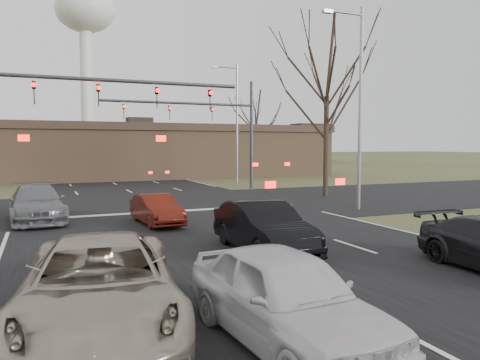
{
  "coord_description": "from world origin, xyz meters",
  "views": [
    {
      "loc": [
        -5.65,
        -9.13,
        3.25
      ],
      "look_at": [
        0.93,
        6.29,
        2.0
      ],
      "focal_mm": 35.0,
      "sensor_mm": 36.0,
      "label": 1
    }
  ],
  "objects_px": {
    "car_black_hatch": "(263,227)",
    "streetlight_right_near": "(357,98)",
    "building": "(124,151)",
    "car_grey_ahead": "(37,203)",
    "car_red_ahead": "(157,210)",
    "mast_arm_far": "(216,121)",
    "water_tower": "(85,20)",
    "streetlight_right_far": "(235,117)",
    "car_white_sedan": "(285,296)",
    "mast_arm_near": "(49,103)",
    "car_silver_suv": "(99,286)"
  },
  "relations": [
    {
      "from": "car_black_hatch",
      "to": "streetlight_right_near",
      "type": "bearing_deg",
      "value": 38.87
    },
    {
      "from": "building",
      "to": "car_grey_ahead",
      "type": "relative_size",
      "value": 8.0
    },
    {
      "from": "car_grey_ahead",
      "to": "car_red_ahead",
      "type": "height_order",
      "value": "car_grey_ahead"
    },
    {
      "from": "mast_arm_far",
      "to": "car_red_ahead",
      "type": "relative_size",
      "value": 2.98
    },
    {
      "from": "building",
      "to": "water_tower",
      "type": "xyz_separation_m",
      "value": [
        4.0,
        82.0,
        32.8
      ]
    },
    {
      "from": "streetlight_right_far",
      "to": "car_white_sedan",
      "type": "xyz_separation_m",
      "value": [
        -11.36,
        -29.55,
        -4.8
      ]
    },
    {
      "from": "mast_arm_near",
      "to": "car_white_sedan",
      "type": "bearing_deg",
      "value": -78.39
    },
    {
      "from": "streetlight_right_far",
      "to": "car_grey_ahead",
      "type": "relative_size",
      "value": 1.89
    },
    {
      "from": "mast_arm_near",
      "to": "car_grey_ahead",
      "type": "distance_m",
      "value": 4.38
    },
    {
      "from": "streetlight_right_near",
      "to": "streetlight_right_far",
      "type": "distance_m",
      "value": 17.01
    },
    {
      "from": "mast_arm_near",
      "to": "streetlight_right_far",
      "type": "distance_m",
      "value": 20.2
    },
    {
      "from": "car_white_sedan",
      "to": "car_grey_ahead",
      "type": "relative_size",
      "value": 0.87
    },
    {
      "from": "mast_arm_near",
      "to": "car_white_sedan",
      "type": "xyz_separation_m",
      "value": [
        3.19,
        -15.55,
        -4.28
      ]
    },
    {
      "from": "water_tower",
      "to": "mast_arm_near",
      "type": "xyz_separation_m",
      "value": [
        -11.23,
        -107.0,
        -30.4
      ]
    },
    {
      "from": "mast_arm_far",
      "to": "streetlight_right_far",
      "type": "distance_m",
      "value": 5.12
    },
    {
      "from": "car_red_ahead",
      "to": "mast_arm_far",
      "type": "bearing_deg",
      "value": 55.95
    },
    {
      "from": "car_grey_ahead",
      "to": "mast_arm_near",
      "type": "bearing_deg",
      "value": 34.88
    },
    {
      "from": "building",
      "to": "car_grey_ahead",
      "type": "bearing_deg",
      "value": -107.13
    },
    {
      "from": "car_white_sedan",
      "to": "car_red_ahead",
      "type": "xyz_separation_m",
      "value": [
        0.7,
        12.26,
        -0.17
      ]
    },
    {
      "from": "building",
      "to": "water_tower",
      "type": "bearing_deg",
      "value": 87.21
    },
    {
      "from": "water_tower",
      "to": "streetlight_right_far",
      "type": "distance_m",
      "value": 97.74
    },
    {
      "from": "car_red_ahead",
      "to": "car_black_hatch",
      "type": "bearing_deg",
      "value": -78.11
    },
    {
      "from": "mast_arm_near",
      "to": "mast_arm_far",
      "type": "height_order",
      "value": "same"
    },
    {
      "from": "water_tower",
      "to": "car_red_ahead",
      "type": "distance_m",
      "value": 115.9
    },
    {
      "from": "streetlight_right_far",
      "to": "car_red_ahead",
      "type": "height_order",
      "value": "streetlight_right_far"
    },
    {
      "from": "streetlight_right_near",
      "to": "streetlight_right_far",
      "type": "xyz_separation_m",
      "value": [
        0.5,
        17.0,
        0.0
      ]
    },
    {
      "from": "streetlight_right_near",
      "to": "car_silver_suv",
      "type": "distance_m",
      "value": 18.03
    },
    {
      "from": "water_tower",
      "to": "mast_arm_far",
      "type": "xyz_separation_m",
      "value": [
        0.18,
        -97.0,
        -30.45
      ]
    },
    {
      "from": "car_white_sedan",
      "to": "mast_arm_near",
      "type": "bearing_deg",
      "value": 97.69
    },
    {
      "from": "streetlight_right_far",
      "to": "car_red_ahead",
      "type": "distance_m",
      "value": 20.91
    },
    {
      "from": "mast_arm_far",
      "to": "streetlight_right_near",
      "type": "bearing_deg",
      "value": -78.53
    },
    {
      "from": "car_red_ahead",
      "to": "car_white_sedan",
      "type": "bearing_deg",
      "value": -97.81
    },
    {
      "from": "streetlight_right_near",
      "to": "car_red_ahead",
      "type": "height_order",
      "value": "streetlight_right_near"
    },
    {
      "from": "car_black_hatch",
      "to": "car_red_ahead",
      "type": "distance_m",
      "value": 6.49
    },
    {
      "from": "building",
      "to": "streetlight_right_near",
      "type": "distance_m",
      "value": 28.97
    },
    {
      "from": "streetlight_right_near",
      "to": "car_grey_ahead",
      "type": "bearing_deg",
      "value": 170.34
    },
    {
      "from": "building",
      "to": "streetlight_right_near",
      "type": "xyz_separation_m",
      "value": [
        6.82,
        -28.0,
        2.92
      ]
    },
    {
      "from": "streetlight_right_near",
      "to": "car_white_sedan",
      "type": "distance_m",
      "value": 17.27
    },
    {
      "from": "mast_arm_near",
      "to": "car_white_sedan",
      "type": "relative_size",
      "value": 2.62
    },
    {
      "from": "car_grey_ahead",
      "to": "car_red_ahead",
      "type": "xyz_separation_m",
      "value": [
        4.52,
        -2.79,
        -0.15
      ]
    },
    {
      "from": "streetlight_right_near",
      "to": "car_black_hatch",
      "type": "height_order",
      "value": "streetlight_right_near"
    },
    {
      "from": "water_tower",
      "to": "car_black_hatch",
      "type": "bearing_deg",
      "value": -92.7
    },
    {
      "from": "building",
      "to": "car_red_ahead",
      "type": "distance_m",
      "value": 28.56
    },
    {
      "from": "building",
      "to": "mast_arm_near",
      "type": "xyz_separation_m",
      "value": [
        -7.23,
        -25.0,
        2.41
      ]
    },
    {
      "from": "streetlight_right_near",
      "to": "car_silver_suv",
      "type": "bearing_deg",
      "value": -141.45
    },
    {
      "from": "streetlight_right_near",
      "to": "mast_arm_far",
      "type": "bearing_deg",
      "value": 101.47
    },
    {
      "from": "car_red_ahead",
      "to": "streetlight_right_near",
      "type": "bearing_deg",
      "value": -2.92
    },
    {
      "from": "car_white_sedan",
      "to": "car_black_hatch",
      "type": "height_order",
      "value": "car_white_sedan"
    },
    {
      "from": "car_silver_suv",
      "to": "car_grey_ahead",
      "type": "height_order",
      "value": "car_silver_suv"
    },
    {
      "from": "building",
      "to": "car_red_ahead",
      "type": "relative_size",
      "value": 11.36
    }
  ]
}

